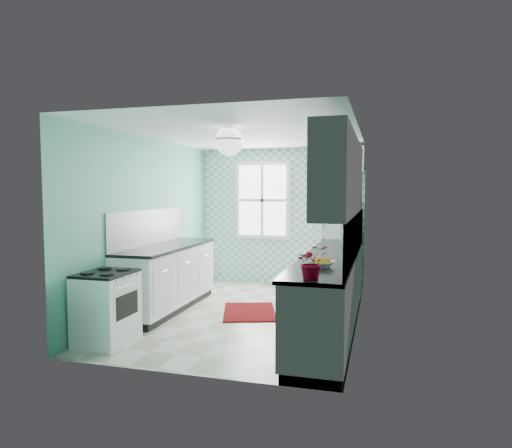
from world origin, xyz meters
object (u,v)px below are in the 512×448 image
(stove, at_px, (107,306))
(potted_plant, at_px, (312,262))
(microwave, at_px, (340,199))
(sink, at_px, (338,248))
(ceiling_light, at_px, (229,141))
(fruit_bowl, at_px, (322,264))
(fridge, at_px, (340,249))

(stove, distance_m, potted_plant, 2.53)
(microwave, bearing_deg, sink, 96.41)
(stove, height_order, potted_plant, potted_plant)
(ceiling_light, relative_size, stove, 0.44)
(stove, height_order, microwave, microwave)
(fruit_bowl, relative_size, microwave, 0.54)
(potted_plant, xyz_separation_m, microwave, (-0.09, 3.84, 0.49))
(ceiling_light, relative_size, fruit_bowl, 1.32)
(fridge, xyz_separation_m, stove, (-2.31, -3.38, -0.31))
(sink, distance_m, microwave, 1.57)
(stove, relative_size, fruit_bowl, 3.01)
(ceiling_light, distance_m, potted_plant, 2.13)
(microwave, bearing_deg, ceiling_light, 69.38)
(fruit_bowl, xyz_separation_m, potted_plant, (0.00, -0.68, 0.12))
(stove, xyz_separation_m, fruit_bowl, (2.40, 0.22, 0.55))
(microwave, bearing_deg, stove, 58.30)
(fridge, bearing_deg, microwave, 50.97)
(stove, distance_m, sink, 3.14)
(fridge, xyz_separation_m, potted_plant, (0.09, -3.84, 0.37))
(fridge, relative_size, microwave, 2.98)
(ceiling_light, xyz_separation_m, sink, (1.20, 1.16, -1.39))
(fruit_bowl, distance_m, potted_plant, 0.69)
(stove, relative_size, potted_plant, 2.55)
(potted_plant, height_order, microwave, microwave)
(microwave, bearing_deg, fruit_bowl, 94.26)
(stove, height_order, sink, sink)
(ceiling_light, distance_m, fruit_bowl, 1.90)
(potted_plant, bearing_deg, fruit_bowl, 90.00)
(stove, bearing_deg, fridge, 53.16)
(sink, height_order, potted_plant, sink)
(ceiling_light, height_order, stove, ceiling_light)
(stove, bearing_deg, microwave, 53.16)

